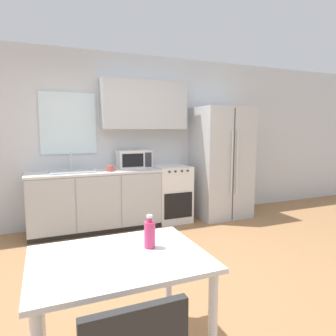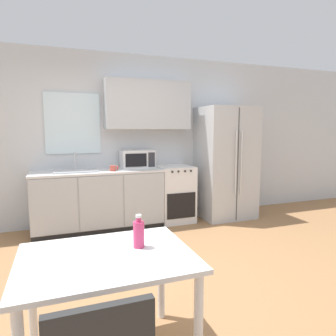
{
  "view_description": "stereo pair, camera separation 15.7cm",
  "coord_description": "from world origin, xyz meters",
  "px_view_note": "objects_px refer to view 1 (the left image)",
  "views": [
    {
      "loc": [
        -0.97,
        -2.76,
        1.5
      ],
      "look_at": [
        0.4,
        0.5,
        1.05
      ],
      "focal_mm": 32.0,
      "sensor_mm": 36.0,
      "label": 1
    },
    {
      "loc": [
        -0.82,
        -2.81,
        1.5
      ],
      "look_at": [
        0.4,
        0.5,
        1.05
      ],
      "focal_mm": 32.0,
      "sensor_mm": 36.0,
      "label": 2
    }
  ],
  "objects_px": {
    "oven_range": "(171,193)",
    "microwave": "(134,159)",
    "coffee_mug": "(110,169)",
    "refrigerator": "(221,162)",
    "dining_table": "(119,273)",
    "drink_bottle": "(150,234)"
  },
  "relations": [
    {
      "from": "microwave",
      "to": "dining_table",
      "type": "xyz_separation_m",
      "value": [
        -0.93,
        -2.83,
        -0.42
      ]
    },
    {
      "from": "drink_bottle",
      "to": "refrigerator",
      "type": "bearing_deg",
      "value": 49.58
    },
    {
      "from": "oven_range",
      "to": "refrigerator",
      "type": "relative_size",
      "value": 0.49
    },
    {
      "from": "oven_range",
      "to": "coffee_mug",
      "type": "relative_size",
      "value": 7.3
    },
    {
      "from": "microwave",
      "to": "coffee_mug",
      "type": "height_order",
      "value": "microwave"
    },
    {
      "from": "microwave",
      "to": "refrigerator",
      "type": "bearing_deg",
      "value": -6.71
    },
    {
      "from": "coffee_mug",
      "to": "drink_bottle",
      "type": "bearing_deg",
      "value": -96.21
    },
    {
      "from": "coffee_mug",
      "to": "drink_bottle",
      "type": "distance_m",
      "value": 2.55
    },
    {
      "from": "dining_table",
      "to": "drink_bottle",
      "type": "distance_m",
      "value": 0.31
    },
    {
      "from": "oven_range",
      "to": "coffee_mug",
      "type": "bearing_deg",
      "value": -172.27
    },
    {
      "from": "microwave",
      "to": "dining_table",
      "type": "height_order",
      "value": "microwave"
    },
    {
      "from": "refrigerator",
      "to": "coffee_mug",
      "type": "xyz_separation_m",
      "value": [
        -1.94,
        -0.07,
        -0.0
      ]
    },
    {
      "from": "refrigerator",
      "to": "drink_bottle",
      "type": "xyz_separation_m",
      "value": [
        -2.21,
        -2.6,
        -0.12
      ]
    },
    {
      "from": "oven_range",
      "to": "microwave",
      "type": "height_order",
      "value": "microwave"
    },
    {
      "from": "microwave",
      "to": "coffee_mug",
      "type": "bearing_deg",
      "value": -150.48
    },
    {
      "from": "coffee_mug",
      "to": "dining_table",
      "type": "relative_size",
      "value": 0.12
    },
    {
      "from": "drink_bottle",
      "to": "oven_range",
      "type": "bearing_deg",
      "value": 64.03
    },
    {
      "from": "microwave",
      "to": "coffee_mug",
      "type": "xyz_separation_m",
      "value": [
        -0.43,
        -0.24,
        -0.1
      ]
    },
    {
      "from": "coffee_mug",
      "to": "dining_table",
      "type": "height_order",
      "value": "coffee_mug"
    },
    {
      "from": "refrigerator",
      "to": "coffee_mug",
      "type": "height_order",
      "value": "refrigerator"
    },
    {
      "from": "microwave",
      "to": "drink_bottle",
      "type": "bearing_deg",
      "value": -104.24
    },
    {
      "from": "dining_table",
      "to": "drink_bottle",
      "type": "xyz_separation_m",
      "value": [
        0.22,
        0.06,
        0.2
      ]
    }
  ]
}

